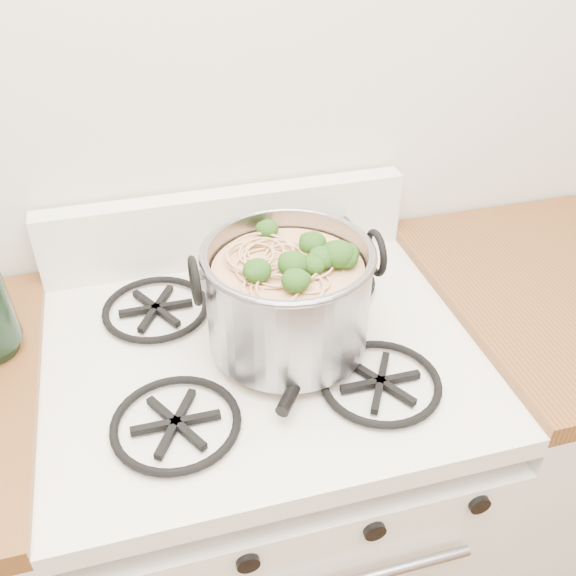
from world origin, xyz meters
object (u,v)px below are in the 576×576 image
Objects in this scene: gas_range at (266,506)px; glass_bowl at (295,246)px; stock_pot at (288,297)px; spatula at (331,315)px.

glass_bowl reaches higher than gas_range.
spatula is at bearing 18.60° from stock_pot.
gas_range is 0.58m from stock_pot.
glass_bowl is at bearing 125.33° from spatula.
stock_pot reaches higher than spatula.
stock_pot reaches higher than gas_range.
stock_pot reaches higher than glass_bowl.
gas_range is at bearing -117.84° from glass_bowl.
gas_range is 0.52m from spatula.
spatula is at bearing -90.24° from glass_bowl.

